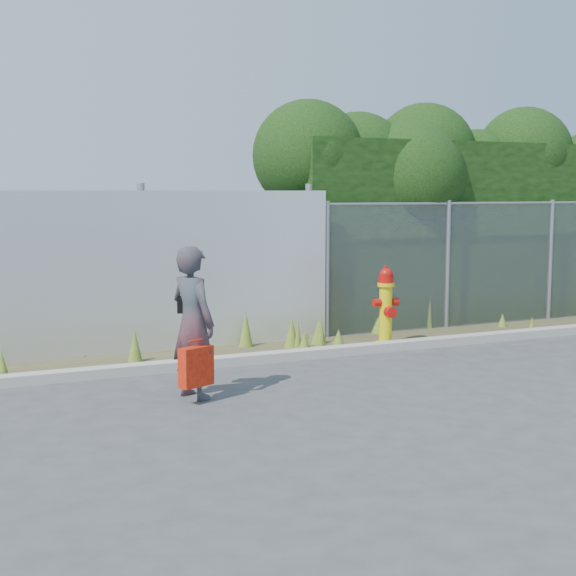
{
  "coord_description": "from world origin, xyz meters",
  "views": [
    {
      "loc": [
        -4.3,
        -7.59,
        2.19
      ],
      "look_at": [
        -0.3,
        1.4,
        1.0
      ],
      "focal_mm": 50.0,
      "sensor_mm": 36.0,
      "label": 1
    }
  ],
  "objects": [
    {
      "name": "woman",
      "position": [
        -1.82,
        0.45,
        0.81
      ],
      "size": [
        0.58,
        0.69,
        1.62
      ],
      "primitive_type": "imported",
      "rotation": [
        0.0,
        0.0,
        1.95
      ],
      "color": "#0E525B",
      "rests_on": "ground"
    },
    {
      "name": "chainlink_fence",
      "position": [
        4.25,
        3.0,
        1.03
      ],
      "size": [
        6.5,
        0.07,
        2.05
      ],
      "color": "gray",
      "rests_on": "ground"
    },
    {
      "name": "red_tote_bag",
      "position": [
        -1.87,
        0.21,
        0.39
      ],
      "size": [
        0.37,
        0.14,
        0.49
      ],
      "rotation": [
        0.0,
        0.0,
        0.39
      ],
      "color": "#A21209"
    },
    {
      "name": "fire_hydrant",
      "position": [
        1.54,
        2.11,
        0.56
      ],
      "size": [
        0.38,
        0.34,
        1.15
      ],
      "rotation": [
        0.0,
        0.0,
        -0.05
      ],
      "color": "yellow",
      "rests_on": "ground"
    },
    {
      "name": "hedge",
      "position": [
        4.07,
        4.04,
        2.07
      ],
      "size": [
        7.86,
        2.25,
        3.7
      ],
      "color": "black",
      "rests_on": "ground"
    },
    {
      "name": "black_shoulder_bag",
      "position": [
        -1.82,
        0.63,
        0.97
      ],
      "size": [
        0.22,
        0.09,
        0.17
      ],
      "rotation": [
        0.0,
        0.0,
        -0.38
      ],
      "color": "black"
    },
    {
      "name": "weed_strip",
      "position": [
        -0.46,
        2.44,
        0.1
      ],
      "size": [
        16.0,
        1.3,
        0.55
      ],
      "color": "#443F27",
      "rests_on": "ground"
    },
    {
      "name": "curb",
      "position": [
        0.0,
        1.8,
        0.06
      ],
      "size": [
        16.0,
        0.22,
        0.12
      ],
      "primitive_type": "cube",
      "color": "#A09991",
      "rests_on": "ground"
    },
    {
      "name": "ground",
      "position": [
        0.0,
        0.0,
        0.0
      ],
      "size": [
        80.0,
        80.0,
        0.0
      ],
      "primitive_type": "plane",
      "color": "#3E3E41",
      "rests_on": "ground"
    },
    {
      "name": "corrugated_fence",
      "position": [
        -3.25,
        3.01,
        1.1
      ],
      "size": [
        8.5,
        0.21,
        2.3
      ],
      "color": "silver",
      "rests_on": "ground"
    }
  ]
}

